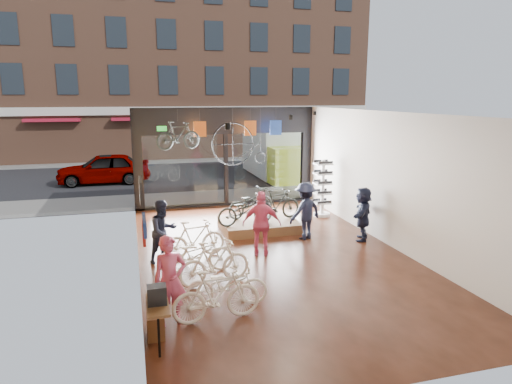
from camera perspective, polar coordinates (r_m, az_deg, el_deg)
name	(u,v)px	position (r m, az deg, el deg)	size (l,w,h in m)	color
ground_plane	(271,255)	(12.52, 1.94, -7.88)	(7.00, 12.00, 0.04)	black
ceiling	(272,112)	(11.79, 2.08, 9.97)	(7.00, 12.00, 0.04)	black
wall_left	(134,193)	(11.47, -15.02, -0.16)	(0.04, 12.00, 3.80)	olive
wall_right	(390,180)	(13.47, 16.46, 1.51)	(0.04, 12.00, 3.80)	beige
wall_back	(401,267)	(6.71, 17.73, -8.88)	(7.00, 0.04, 3.80)	beige
storefront	(226,157)	(17.75, -3.80, 4.38)	(7.00, 0.26, 3.80)	black
exit_sign	(162,129)	(17.19, -11.70, 7.77)	(0.35, 0.06, 0.18)	#198C26
street_road	(195,170)	(26.81, -7.65, 2.73)	(30.00, 18.00, 0.02)	black
sidewalk_near	(221,197)	(19.23, -4.45, -0.61)	(30.00, 2.40, 0.12)	slate
sidewalk_far	(186,160)	(30.73, -8.68, 4.00)	(30.00, 2.00, 0.12)	slate
opposite_building	(179,55)	(33.04, -9.62, 16.58)	(26.00, 5.00, 14.00)	brown
street_car	(104,168)	(23.53, -18.48, 2.82)	(1.77, 4.39, 1.50)	gray
box_truck	(279,153)	(23.61, 2.95, 4.88)	(2.26, 6.77, 2.67)	silver
floor_bike_1	(217,295)	(8.89, -4.94, -12.74)	(0.49, 1.73, 1.04)	silver
floor_bike_2	(227,285)	(9.53, -3.64, -11.48)	(0.58, 1.66, 0.87)	silver
floor_bike_3	(214,262)	(10.50, -5.22, -8.77)	(0.49, 1.73, 1.04)	silver
floor_bike_4	(196,254)	(11.23, -7.46, -7.68)	(0.63, 1.80, 0.94)	silver
floor_bike_5	(195,239)	(12.21, -7.67, -5.87)	(0.48, 1.70, 1.02)	silver
display_platform	(259,225)	(14.71, 0.39, -4.14)	(2.40, 1.80, 0.30)	brown
display_bike_left	(245,210)	(14.06, -1.35, -2.29)	(0.62, 1.78, 0.94)	black
display_bike_mid	(277,205)	(14.63, 2.67, -1.59)	(0.47, 1.68, 1.01)	black
display_bike_right	(251,203)	(15.02, -0.66, -1.35)	(0.63, 1.79, 0.94)	black
customer_0	(170,280)	(8.78, -10.70, -10.82)	(0.63, 0.41, 1.72)	#CC4C72
customer_1	(163,231)	(11.97, -11.50, -4.83)	(0.80, 0.62, 1.64)	#161C33
customer_2	(262,224)	(12.18, 0.72, -3.98)	(1.03, 0.43, 1.76)	#CC4C72
customer_3	(305,211)	(13.67, 6.19, -2.36)	(1.12, 0.64, 1.73)	#161C33
customer_5	(363,214)	(13.89, 13.22, -2.66)	(1.49, 0.47, 1.60)	#161C33
sunglasses_rack	(322,188)	(16.33, 8.30, 0.47)	(0.60, 0.49, 2.03)	white
wall_merch	(147,267)	(8.27, -13.51, -9.10)	(0.40, 2.40, 2.60)	navy
penny_farthing	(242,145)	(16.32, -1.81, 5.86)	(1.92, 0.06, 1.54)	black
hung_bike	(178,135)	(15.57, -9.70, 6.98)	(0.45, 1.58, 0.95)	black
jersey_left	(200,129)	(16.66, -7.03, 7.80)	(0.45, 0.03, 0.55)	#CC5919
jersey_mid	(250,128)	(17.03, -0.72, 7.98)	(0.45, 0.03, 0.55)	#CC5919
jersey_right	(276,128)	(17.31, 2.48, 8.03)	(0.45, 0.03, 0.55)	#1E3F99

